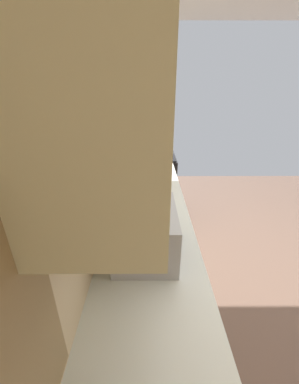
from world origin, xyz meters
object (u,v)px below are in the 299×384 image
microwave (146,231)px  bowl (155,187)px  kettle (157,203)px  oven_range (151,185)px

microwave → bowl: size_ratio=3.37×
bowl → kettle: 0.41m
microwave → kettle: (0.48, -0.08, -0.07)m
microwave → oven_range: bearing=-1.6°
bowl → kettle: kettle is taller
oven_range → bowl: bearing=-178.7°
oven_range → microwave: 2.13m
oven_range → bowl: 1.25m
microwave → bowl: (0.89, -0.08, -0.11)m
microwave → kettle: bearing=-9.7°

